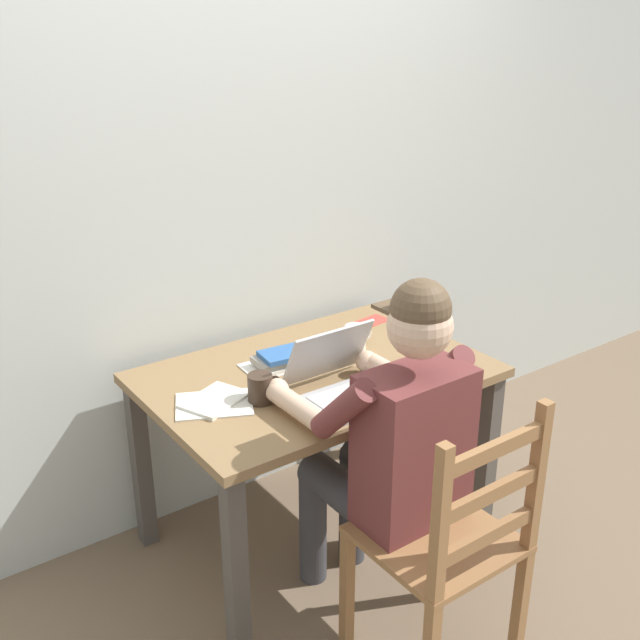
{
  "coord_description": "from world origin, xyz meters",
  "views": [
    {
      "loc": [
        -1.43,
        -2.01,
        1.93
      ],
      "look_at": [
        -0.02,
        -0.05,
        0.95
      ],
      "focal_mm": 42.28,
      "sensor_mm": 36.0,
      "label": 1
    }
  ],
  "objects_px": {
    "wooden_chair": "(449,546)",
    "landscape_photo_print": "(373,321)",
    "desk": "(316,395)",
    "book_stack_main": "(282,359)",
    "laptop": "(345,380)",
    "computer_mouse": "(421,376)",
    "seated_person": "(390,440)",
    "coffee_mug_dark": "(261,388)",
    "coffee_mug_white": "(356,338)"
  },
  "relations": [
    {
      "from": "coffee_mug_dark",
      "to": "coffee_mug_white",
      "type": "bearing_deg",
      "value": 15.41
    },
    {
      "from": "landscape_photo_print",
      "to": "desk",
      "type": "bearing_deg",
      "value": -159.23
    },
    {
      "from": "laptop",
      "to": "landscape_photo_print",
      "type": "xyz_separation_m",
      "value": [
        0.5,
        0.45,
        -0.05
      ]
    },
    {
      "from": "laptop",
      "to": "book_stack_main",
      "type": "distance_m",
      "value": 0.31
    },
    {
      "from": "wooden_chair",
      "to": "landscape_photo_print",
      "type": "distance_m",
      "value": 1.17
    },
    {
      "from": "seated_person",
      "to": "laptop",
      "type": "bearing_deg",
      "value": 82.33
    },
    {
      "from": "wooden_chair",
      "to": "coffee_mug_dark",
      "type": "relative_size",
      "value": 7.83
    },
    {
      "from": "coffee_mug_white",
      "to": "computer_mouse",
      "type": "bearing_deg",
      "value": -84.97
    },
    {
      "from": "coffee_mug_dark",
      "to": "book_stack_main",
      "type": "bearing_deg",
      "value": 42.29
    },
    {
      "from": "wooden_chair",
      "to": "landscape_photo_print",
      "type": "xyz_separation_m",
      "value": [
        0.53,
        1.01,
        0.26
      ]
    },
    {
      "from": "desk",
      "to": "coffee_mug_dark",
      "type": "distance_m",
      "value": 0.33
    },
    {
      "from": "wooden_chair",
      "to": "coffee_mug_white",
      "type": "xyz_separation_m",
      "value": [
        0.29,
        0.82,
        0.31
      ]
    },
    {
      "from": "book_stack_main",
      "to": "coffee_mug_white",
      "type": "bearing_deg",
      "value": -8.12
    },
    {
      "from": "computer_mouse",
      "to": "book_stack_main",
      "type": "xyz_separation_m",
      "value": [
        -0.34,
        0.38,
        0.01
      ]
    },
    {
      "from": "coffee_mug_dark",
      "to": "landscape_photo_print",
      "type": "relative_size",
      "value": 0.94
    },
    {
      "from": "coffee_mug_white",
      "to": "landscape_photo_print",
      "type": "xyz_separation_m",
      "value": [
        0.25,
        0.19,
        -0.05
      ]
    },
    {
      "from": "coffee_mug_dark",
      "to": "desk",
      "type": "bearing_deg",
      "value": 16.48
    },
    {
      "from": "coffee_mug_white",
      "to": "seated_person",
      "type": "bearing_deg",
      "value": -118.07
    },
    {
      "from": "desk",
      "to": "computer_mouse",
      "type": "relative_size",
      "value": 12.16
    },
    {
      "from": "coffee_mug_dark",
      "to": "book_stack_main",
      "type": "xyz_separation_m",
      "value": [
        0.2,
        0.19,
        -0.02
      ]
    },
    {
      "from": "wooden_chair",
      "to": "computer_mouse",
      "type": "xyz_separation_m",
      "value": [
        0.32,
        0.49,
        0.28
      ]
    },
    {
      "from": "book_stack_main",
      "to": "landscape_photo_print",
      "type": "xyz_separation_m",
      "value": [
        0.56,
        0.15,
        -0.03
      ]
    },
    {
      "from": "desk",
      "to": "book_stack_main",
      "type": "relative_size",
      "value": 5.98
    },
    {
      "from": "desk",
      "to": "landscape_photo_print",
      "type": "bearing_deg",
      "value": 27.77
    },
    {
      "from": "laptop",
      "to": "book_stack_main",
      "type": "bearing_deg",
      "value": 101.37
    },
    {
      "from": "wooden_chair",
      "to": "laptop",
      "type": "relative_size",
      "value": 2.88
    },
    {
      "from": "desk",
      "to": "seated_person",
      "type": "xyz_separation_m",
      "value": [
        -0.06,
        -0.48,
        0.06
      ]
    },
    {
      "from": "wooden_chair",
      "to": "laptop",
      "type": "xyz_separation_m",
      "value": [
        0.04,
        0.56,
        0.31
      ]
    },
    {
      "from": "laptop",
      "to": "computer_mouse",
      "type": "xyz_separation_m",
      "value": [
        0.28,
        -0.08,
        -0.03
      ]
    },
    {
      "from": "computer_mouse",
      "to": "landscape_photo_print",
      "type": "height_order",
      "value": "computer_mouse"
    },
    {
      "from": "landscape_photo_print",
      "to": "book_stack_main",
      "type": "bearing_deg",
      "value": -172.02
    },
    {
      "from": "seated_person",
      "to": "computer_mouse",
      "type": "bearing_deg",
      "value": 32.81
    },
    {
      "from": "coffee_mug_dark",
      "to": "landscape_photo_print",
      "type": "bearing_deg",
      "value": 23.75
    },
    {
      "from": "computer_mouse",
      "to": "coffee_mug_dark",
      "type": "relative_size",
      "value": 0.82
    },
    {
      "from": "desk",
      "to": "laptop",
      "type": "bearing_deg",
      "value": -95.9
    },
    {
      "from": "seated_person",
      "to": "computer_mouse",
      "type": "height_order",
      "value": "seated_person"
    },
    {
      "from": "desk",
      "to": "computer_mouse",
      "type": "bearing_deg",
      "value": -47.06
    },
    {
      "from": "seated_person",
      "to": "landscape_photo_print",
      "type": "bearing_deg",
      "value": 53.9
    },
    {
      "from": "seated_person",
      "to": "landscape_photo_print",
      "type": "xyz_separation_m",
      "value": [
        0.53,
        0.73,
        0.04
      ]
    },
    {
      "from": "laptop",
      "to": "computer_mouse",
      "type": "height_order",
      "value": "laptop"
    },
    {
      "from": "wooden_chair",
      "to": "laptop",
      "type": "height_order",
      "value": "wooden_chair"
    },
    {
      "from": "seated_person",
      "to": "coffee_mug_white",
      "type": "bearing_deg",
      "value": 61.93
    },
    {
      "from": "computer_mouse",
      "to": "book_stack_main",
      "type": "relative_size",
      "value": 0.49
    },
    {
      "from": "wooden_chair",
      "to": "coffee_mug_dark",
      "type": "bearing_deg",
      "value": 108.48
    },
    {
      "from": "coffee_mug_white",
      "to": "coffee_mug_dark",
      "type": "distance_m",
      "value": 0.53
    },
    {
      "from": "coffee_mug_dark",
      "to": "book_stack_main",
      "type": "relative_size",
      "value": 0.6
    },
    {
      "from": "seated_person",
      "to": "wooden_chair",
      "type": "relative_size",
      "value": 1.32
    },
    {
      "from": "coffee_mug_white",
      "to": "laptop",
      "type": "bearing_deg",
      "value": -134.21
    },
    {
      "from": "computer_mouse",
      "to": "coffee_mug_dark",
      "type": "distance_m",
      "value": 0.58
    },
    {
      "from": "laptop",
      "to": "coffee_mug_white",
      "type": "distance_m",
      "value": 0.36
    }
  ]
}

